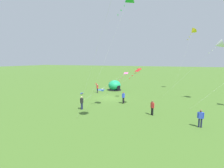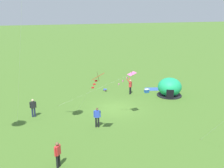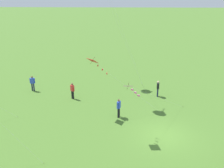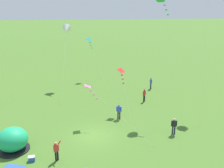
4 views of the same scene
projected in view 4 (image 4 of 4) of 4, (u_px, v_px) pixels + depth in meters
ground_plane at (94, 136)px, 25.56m from camera, size 300.00×300.00×0.00m
popup_tent at (12, 140)px, 22.93m from camera, size 2.81×2.81×2.10m
cooler_box at (32, 159)px, 21.55m from camera, size 0.57×0.43×0.44m
person_strolling at (174, 125)px, 25.59m from camera, size 0.59×0.28×1.72m
person_far_back at (144, 95)px, 33.80m from camera, size 0.43×0.46×1.72m
person_watching_sky at (151, 83)px, 38.53m from camera, size 0.25×0.59×1.72m
person_arms_raised at (56, 150)px, 21.39m from camera, size 0.70×0.70×1.89m
person_near_tent at (119, 111)px, 28.89m from camera, size 0.56×0.35×1.72m
kite_teal at (90, 42)px, 42.00m from camera, size 2.98×7.77×6.78m
kite_green at (163, 0)px, 27.62m from camera, size 2.34×5.67×13.39m
kite_white at (66, 29)px, 37.78m from camera, size 1.37×8.57×9.33m
kite_pink at (90, 90)px, 26.77m from camera, size 6.14×5.81×4.46m
kite_red at (122, 73)px, 29.63m from camera, size 1.02×6.62×5.31m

